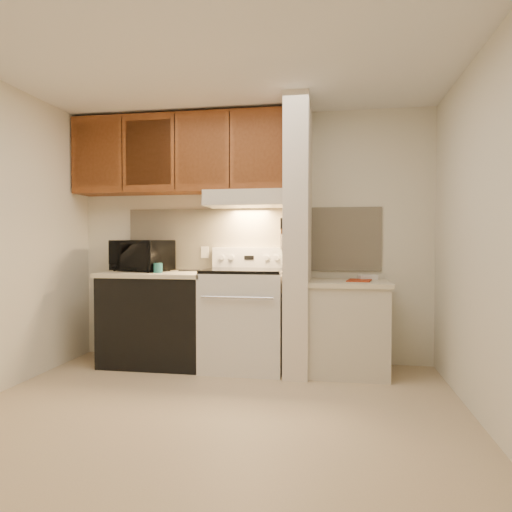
# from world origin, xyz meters

# --- Properties ---
(floor) EXTENTS (3.60, 3.60, 0.00)m
(floor) POSITION_xyz_m (0.00, 0.00, 0.00)
(floor) COLOR #CAB18C
(floor) RESTS_ON ground
(ceiling) EXTENTS (3.60, 3.60, 0.00)m
(ceiling) POSITION_xyz_m (0.00, 0.00, 2.50)
(ceiling) COLOR white
(ceiling) RESTS_ON wall_back
(wall_back) EXTENTS (3.60, 2.50, 0.02)m
(wall_back) POSITION_xyz_m (0.00, 1.50, 1.25)
(wall_back) COLOR silver
(wall_back) RESTS_ON floor
(wall_right) EXTENTS (0.02, 3.00, 2.50)m
(wall_right) POSITION_xyz_m (1.80, 0.00, 1.25)
(wall_right) COLOR silver
(wall_right) RESTS_ON floor
(backsplash) EXTENTS (2.60, 0.02, 0.63)m
(backsplash) POSITION_xyz_m (0.00, 1.49, 1.24)
(backsplash) COLOR beige
(backsplash) RESTS_ON wall_back
(range_body) EXTENTS (0.76, 0.65, 0.92)m
(range_body) POSITION_xyz_m (0.00, 1.16, 0.46)
(range_body) COLOR silver
(range_body) RESTS_ON floor
(oven_window) EXTENTS (0.50, 0.01, 0.30)m
(oven_window) POSITION_xyz_m (0.00, 0.84, 0.50)
(oven_window) COLOR black
(oven_window) RESTS_ON range_body
(oven_handle) EXTENTS (0.65, 0.02, 0.02)m
(oven_handle) POSITION_xyz_m (0.00, 0.80, 0.72)
(oven_handle) COLOR silver
(oven_handle) RESTS_ON range_body
(cooktop) EXTENTS (0.74, 0.64, 0.03)m
(cooktop) POSITION_xyz_m (0.00, 1.16, 0.94)
(cooktop) COLOR black
(cooktop) RESTS_ON range_body
(range_backguard) EXTENTS (0.76, 0.08, 0.20)m
(range_backguard) POSITION_xyz_m (0.00, 1.44, 1.05)
(range_backguard) COLOR silver
(range_backguard) RESTS_ON range_body
(range_display) EXTENTS (0.10, 0.01, 0.04)m
(range_display) POSITION_xyz_m (0.00, 1.40, 1.05)
(range_display) COLOR black
(range_display) RESTS_ON range_backguard
(range_knob_left_outer) EXTENTS (0.05, 0.02, 0.05)m
(range_knob_left_outer) POSITION_xyz_m (-0.28, 1.40, 1.05)
(range_knob_left_outer) COLOR silver
(range_knob_left_outer) RESTS_ON range_backguard
(range_knob_left_inner) EXTENTS (0.05, 0.02, 0.05)m
(range_knob_left_inner) POSITION_xyz_m (-0.18, 1.40, 1.05)
(range_knob_left_inner) COLOR silver
(range_knob_left_inner) RESTS_ON range_backguard
(range_knob_right_inner) EXTENTS (0.05, 0.02, 0.05)m
(range_knob_right_inner) POSITION_xyz_m (0.18, 1.40, 1.05)
(range_knob_right_inner) COLOR silver
(range_knob_right_inner) RESTS_ON range_backguard
(range_knob_right_outer) EXTENTS (0.05, 0.02, 0.05)m
(range_knob_right_outer) POSITION_xyz_m (0.28, 1.40, 1.05)
(range_knob_right_outer) COLOR silver
(range_knob_right_outer) RESTS_ON range_backguard
(dishwasher_front) EXTENTS (1.00, 0.63, 0.87)m
(dishwasher_front) POSITION_xyz_m (-0.88, 1.17, 0.43)
(dishwasher_front) COLOR black
(dishwasher_front) RESTS_ON floor
(left_countertop) EXTENTS (1.04, 0.67, 0.04)m
(left_countertop) POSITION_xyz_m (-0.88, 1.17, 0.89)
(left_countertop) COLOR beige
(left_countertop) RESTS_ON dishwasher_front
(spoon_rest) EXTENTS (0.23, 0.11, 0.01)m
(spoon_rest) POSITION_xyz_m (-0.61, 1.36, 0.92)
(spoon_rest) COLOR black
(spoon_rest) RESTS_ON left_countertop
(teal_jar) EXTENTS (0.10, 0.10, 0.10)m
(teal_jar) POSITION_xyz_m (-0.83, 1.06, 0.96)
(teal_jar) COLOR #1D5C5E
(teal_jar) RESTS_ON left_countertop
(outlet) EXTENTS (0.08, 0.01, 0.12)m
(outlet) POSITION_xyz_m (-0.48, 1.48, 1.10)
(outlet) COLOR beige
(outlet) RESTS_ON backsplash
(microwave) EXTENTS (0.66, 0.55, 0.31)m
(microwave) POSITION_xyz_m (-1.10, 1.31, 1.07)
(microwave) COLOR black
(microwave) RESTS_ON left_countertop
(partition_pillar) EXTENTS (0.22, 0.70, 2.50)m
(partition_pillar) POSITION_xyz_m (0.51, 1.15, 1.25)
(partition_pillar) COLOR silver
(partition_pillar) RESTS_ON floor
(pillar_trim) EXTENTS (0.01, 0.70, 0.04)m
(pillar_trim) POSITION_xyz_m (0.39, 1.15, 1.30)
(pillar_trim) COLOR brown
(pillar_trim) RESTS_ON partition_pillar
(knife_strip) EXTENTS (0.02, 0.42, 0.04)m
(knife_strip) POSITION_xyz_m (0.39, 1.10, 1.32)
(knife_strip) COLOR black
(knife_strip) RESTS_ON partition_pillar
(knife_blade_a) EXTENTS (0.01, 0.03, 0.16)m
(knife_blade_a) POSITION_xyz_m (0.38, 0.93, 1.22)
(knife_blade_a) COLOR silver
(knife_blade_a) RESTS_ON knife_strip
(knife_handle_a) EXTENTS (0.02, 0.02, 0.10)m
(knife_handle_a) POSITION_xyz_m (0.38, 0.95, 1.37)
(knife_handle_a) COLOR black
(knife_handle_a) RESTS_ON knife_strip
(knife_blade_b) EXTENTS (0.01, 0.04, 0.18)m
(knife_blade_b) POSITION_xyz_m (0.38, 1.01, 1.21)
(knife_blade_b) COLOR silver
(knife_blade_b) RESTS_ON knife_strip
(knife_handle_b) EXTENTS (0.02, 0.02, 0.10)m
(knife_handle_b) POSITION_xyz_m (0.38, 1.02, 1.37)
(knife_handle_b) COLOR black
(knife_handle_b) RESTS_ON knife_strip
(knife_blade_c) EXTENTS (0.01, 0.04, 0.20)m
(knife_blade_c) POSITION_xyz_m (0.38, 1.10, 1.20)
(knife_blade_c) COLOR silver
(knife_blade_c) RESTS_ON knife_strip
(knife_handle_c) EXTENTS (0.02, 0.02, 0.10)m
(knife_handle_c) POSITION_xyz_m (0.38, 1.09, 1.37)
(knife_handle_c) COLOR black
(knife_handle_c) RESTS_ON knife_strip
(knife_blade_d) EXTENTS (0.01, 0.04, 0.16)m
(knife_blade_d) POSITION_xyz_m (0.38, 1.18, 1.22)
(knife_blade_d) COLOR silver
(knife_blade_d) RESTS_ON knife_strip
(knife_handle_d) EXTENTS (0.02, 0.02, 0.10)m
(knife_handle_d) POSITION_xyz_m (0.38, 1.19, 1.37)
(knife_handle_d) COLOR black
(knife_handle_d) RESTS_ON knife_strip
(knife_blade_e) EXTENTS (0.01, 0.04, 0.18)m
(knife_blade_e) POSITION_xyz_m (0.38, 1.25, 1.21)
(knife_blade_e) COLOR silver
(knife_blade_e) RESTS_ON knife_strip
(knife_handle_e) EXTENTS (0.02, 0.02, 0.10)m
(knife_handle_e) POSITION_xyz_m (0.38, 1.26, 1.37)
(knife_handle_e) COLOR black
(knife_handle_e) RESTS_ON knife_strip
(oven_mitt) EXTENTS (0.03, 0.11, 0.26)m
(oven_mitt) POSITION_xyz_m (0.38, 1.32, 1.18)
(oven_mitt) COLOR gray
(oven_mitt) RESTS_ON partition_pillar
(right_cab_base) EXTENTS (0.70, 0.60, 0.81)m
(right_cab_base) POSITION_xyz_m (0.97, 1.15, 0.40)
(right_cab_base) COLOR beige
(right_cab_base) RESTS_ON floor
(right_countertop) EXTENTS (0.74, 0.64, 0.04)m
(right_countertop) POSITION_xyz_m (0.97, 1.15, 0.83)
(right_countertop) COLOR beige
(right_countertop) RESTS_ON right_cab_base
(red_folder) EXTENTS (0.25, 0.31, 0.01)m
(red_folder) POSITION_xyz_m (1.07, 1.17, 0.85)
(red_folder) COLOR #A03014
(red_folder) RESTS_ON right_countertop
(white_box) EXTENTS (0.19, 0.15, 0.04)m
(white_box) POSITION_xyz_m (1.16, 1.33, 0.87)
(white_box) COLOR white
(white_box) RESTS_ON right_countertop
(range_hood) EXTENTS (0.78, 0.44, 0.15)m
(range_hood) POSITION_xyz_m (0.00, 1.28, 1.62)
(range_hood) COLOR beige
(range_hood) RESTS_ON upper_cabinets
(hood_lip) EXTENTS (0.78, 0.04, 0.06)m
(hood_lip) POSITION_xyz_m (0.00, 1.07, 1.58)
(hood_lip) COLOR beige
(hood_lip) RESTS_ON range_hood
(upper_cabinets) EXTENTS (2.18, 0.33, 0.77)m
(upper_cabinets) POSITION_xyz_m (-0.69, 1.32, 2.08)
(upper_cabinets) COLOR brown
(upper_cabinets) RESTS_ON wall_back
(cab_door_a) EXTENTS (0.46, 0.01, 0.63)m
(cab_door_a) POSITION_xyz_m (-1.51, 1.17, 2.08)
(cab_door_a) COLOR brown
(cab_door_a) RESTS_ON upper_cabinets
(cab_gap_a) EXTENTS (0.01, 0.01, 0.73)m
(cab_gap_a) POSITION_xyz_m (-1.23, 1.16, 2.08)
(cab_gap_a) COLOR black
(cab_gap_a) RESTS_ON upper_cabinets
(cab_door_b) EXTENTS (0.46, 0.01, 0.63)m
(cab_door_b) POSITION_xyz_m (-0.96, 1.17, 2.08)
(cab_door_b) COLOR brown
(cab_door_b) RESTS_ON upper_cabinets
(cab_gap_b) EXTENTS (0.01, 0.01, 0.73)m
(cab_gap_b) POSITION_xyz_m (-0.69, 1.16, 2.08)
(cab_gap_b) COLOR black
(cab_gap_b) RESTS_ON upper_cabinets
(cab_door_c) EXTENTS (0.46, 0.01, 0.63)m
(cab_door_c) POSITION_xyz_m (-0.42, 1.17, 2.08)
(cab_door_c) COLOR brown
(cab_door_c) RESTS_ON upper_cabinets
(cab_gap_c) EXTENTS (0.01, 0.01, 0.73)m
(cab_gap_c) POSITION_xyz_m (-0.14, 1.16, 2.08)
(cab_gap_c) COLOR black
(cab_gap_c) RESTS_ON upper_cabinets
(cab_door_d) EXTENTS (0.46, 0.01, 0.63)m
(cab_door_d) POSITION_xyz_m (0.13, 1.17, 2.08)
(cab_door_d) COLOR brown
(cab_door_d) RESTS_ON upper_cabinets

